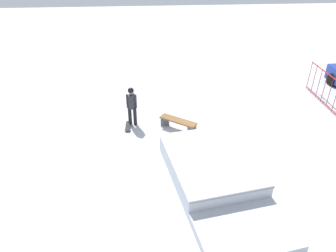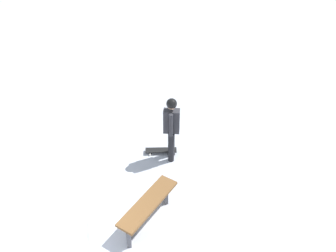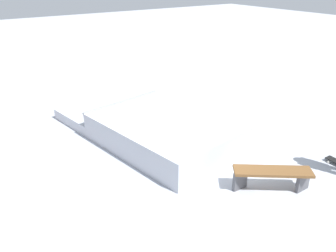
{
  "view_description": "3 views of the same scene",
  "coord_description": "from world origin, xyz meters",
  "views": [
    {
      "loc": [
        9.2,
        -1.83,
        6.93
      ],
      "look_at": [
        -0.79,
        -1.02,
        0.9
      ],
      "focal_mm": 33.51,
      "sensor_mm": 36.0,
      "label": 1
    },
    {
      "loc": [
        -2.02,
        4.32,
        5.8
      ],
      "look_at": [
        -2.46,
        -2.37,
        1.0
      ],
      "focal_mm": 37.33,
      "sensor_mm": 36.0,
      "label": 2
    },
    {
      "loc": [
        -5.56,
        4.56,
        4.21
      ],
      "look_at": [
        0.83,
        0.23,
        0.6
      ],
      "focal_mm": 35.75,
      "sensor_mm": 36.0,
      "label": 3
    }
  ],
  "objects": [
    {
      "name": "ground_plane",
      "position": [
        0.0,
        0.0,
        0.0
      ],
      "size": [
        60.0,
        60.0,
        0.0
      ],
      "primitive_type": "plane",
      "color": "#B2B7C1"
    },
    {
      "name": "skateboard",
      "position": [
        -2.29,
        -2.6,
        0.08
      ],
      "size": [
        0.81,
        0.29,
        0.09
      ],
      "rotation": [
        0.0,
        0.0,
        6.24
      ],
      "color": "black",
      "rests_on": "ground"
    },
    {
      "name": "park_bench",
      "position": [
        -1.94,
        -0.5,
        0.36
      ],
      "size": [
        1.28,
        1.52,
        0.48
      ],
      "rotation": [
        0.0,
        0.0,
        4.07
      ],
      "color": "brown",
      "rests_on": "ground"
    },
    {
      "name": "skater",
      "position": [
        -2.55,
        -2.39,
        1.01
      ],
      "size": [
        0.41,
        0.44,
        1.73
      ],
      "rotation": [
        0.0,
        0.0,
        6.14
      ],
      "color": "black",
      "rests_on": "ground"
    }
  ]
}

